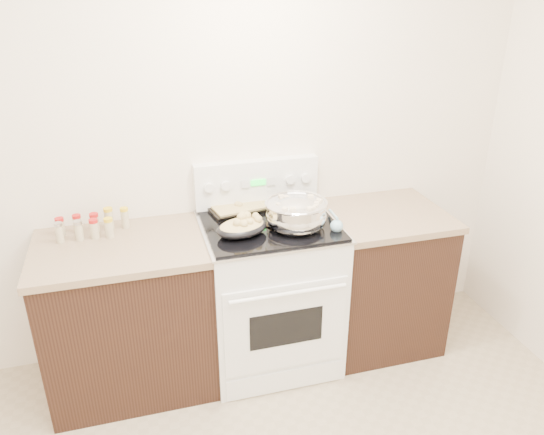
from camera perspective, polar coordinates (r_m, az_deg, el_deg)
name	(u,v)px	position (r m, az deg, el deg)	size (l,w,h in m)	color
room_shell	(285,197)	(1.38, 1.44, 2.18)	(4.10, 3.60, 2.75)	white
counter_left	(129,315)	(3.18, -15.08, -10.12)	(0.93, 0.67, 0.92)	black
counter_right	(378,277)	(3.50, 11.38, -6.29)	(0.73, 0.67, 0.92)	black
kitchen_range	(270,290)	(3.24, -0.26, -7.83)	(0.78, 0.73, 1.22)	white
mixing_bowl	(296,214)	(2.94, 2.60, 0.35)	(0.45, 0.45, 0.20)	silver
roasting_pan	(242,226)	(2.87, -3.23, -0.97)	(0.33, 0.27, 0.11)	black
baking_sheet	(240,205)	(3.22, -3.47, 1.34)	(0.44, 0.34, 0.06)	black
wooden_spoon	(254,227)	(2.95, -1.98, -1.05)	(0.19, 0.21, 0.04)	#A47F4B
blue_ladle	(336,224)	(2.95, 6.91, -0.73)	(0.09, 0.26, 0.09)	#8CBCD1
spice_jars	(92,225)	(3.08, -18.84, -0.76)	(0.39, 0.16, 0.13)	#BFB28C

